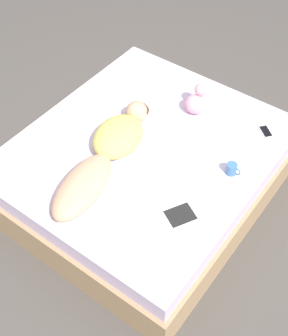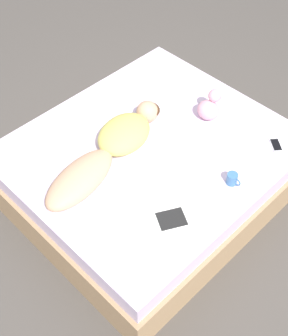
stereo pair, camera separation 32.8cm
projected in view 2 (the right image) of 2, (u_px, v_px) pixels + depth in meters
name	position (u px, v px, depth m)	size (l,w,h in m)	color
ground_plane	(150.00, 187.00, 3.86)	(12.00, 12.00, 0.00)	#4C4742
bed	(150.00, 168.00, 3.68)	(1.79, 2.03, 0.48)	tan
person	(109.00, 149.00, 3.36)	(0.51, 1.27, 0.19)	tan
open_magazine	(166.00, 206.00, 3.12)	(0.53, 0.45, 0.01)	white
coffee_mug	(232.00, 179.00, 3.23)	(0.11, 0.08, 0.09)	teal
cell_phone	(276.00, 145.00, 3.50)	(0.16, 0.15, 0.01)	silver
plush_toy	(209.00, 107.00, 3.65)	(0.18, 0.19, 0.23)	#DB9EB2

